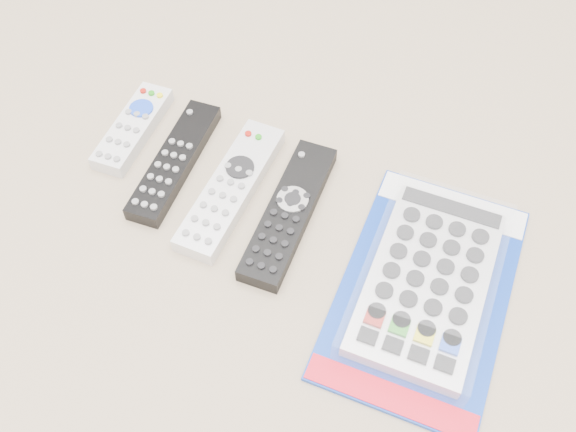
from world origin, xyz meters
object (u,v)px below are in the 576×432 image
at_px(remote_slim_black, 175,161).
at_px(remote_silver_dvd, 231,188).
at_px(remote_large_black, 289,212).
at_px(remote_small_grey, 133,128).
at_px(jumbo_remote_packaged, 428,281).

relative_size(remote_slim_black, remote_silver_dvd, 0.94).
bearing_deg(remote_large_black, remote_silver_dvd, 173.94).
bearing_deg(remote_slim_black, remote_small_grey, 156.27).
bearing_deg(remote_slim_black, remote_silver_dvd, -11.20).
height_order(remote_slim_black, jumbo_remote_packaged, jumbo_remote_packaged).
bearing_deg(remote_silver_dvd, remote_slim_black, 172.83).
bearing_deg(remote_large_black, jumbo_remote_packaged, -11.61).
distance_m(remote_large_black, jumbo_remote_packaged, 0.19).
xyz_separation_m(remote_slim_black, remote_silver_dvd, (0.09, -0.01, 0.00)).
xyz_separation_m(remote_small_grey, remote_silver_dvd, (0.17, -0.03, 0.00)).
bearing_deg(remote_large_black, remote_small_grey, 167.30).
bearing_deg(remote_small_grey, remote_large_black, -13.68).
height_order(remote_small_grey, remote_silver_dvd, same).
relative_size(remote_slim_black, jumbo_remote_packaged, 0.65).
distance_m(remote_slim_black, remote_large_black, 0.17).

